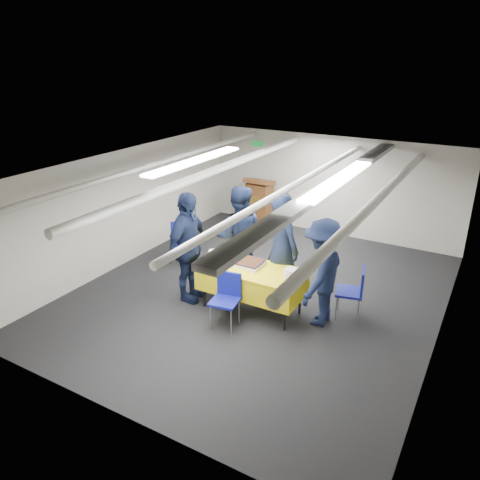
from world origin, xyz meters
name	(u,v)px	position (x,y,z in m)	size (l,w,h in m)	color
ground	(259,293)	(0.00, 0.00, 0.00)	(7.00, 7.00, 0.00)	black
room_shell	(277,191)	(0.09, 0.41, 1.81)	(6.00, 7.00, 2.30)	beige
serving_table	(251,280)	(0.14, -0.57, 0.56)	(1.74, 0.83, 0.77)	black
sheet_cake	(247,263)	(0.03, -0.50, 0.81)	(0.53, 0.41, 0.09)	white
plate_stack_left	(214,256)	(-0.55, -0.62, 0.85)	(0.23, 0.23, 0.18)	white
plate_stack_right	(291,275)	(0.87, -0.62, 0.85)	(0.24, 0.24, 0.18)	white
podium	(259,203)	(-1.60, 3.05, 0.61)	(0.62, 0.53, 1.25)	brown
chair_near	(227,294)	(0.02, -1.14, 0.53)	(0.48, 0.48, 0.87)	gray
chair_right	(355,288)	(1.69, 0.05, 0.53)	(0.50, 0.50, 0.87)	gray
chair_left	(183,238)	(-1.98, 0.42, 0.53)	(0.58, 0.58, 0.87)	gray
sailor_a	(281,248)	(0.41, -0.02, 0.98)	(0.71, 0.47, 1.96)	black
sailor_b	(239,237)	(-0.50, 0.14, 0.95)	(0.92, 0.72, 1.89)	black
sailor_c	(188,248)	(-0.98, -0.75, 0.97)	(1.13, 0.47, 1.93)	black
sailor_d	(322,273)	(1.27, -0.35, 0.87)	(1.13, 0.65, 1.74)	black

